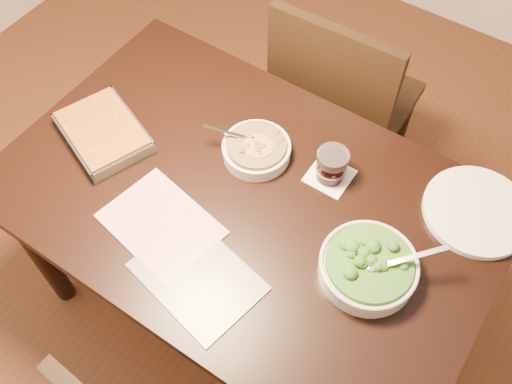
% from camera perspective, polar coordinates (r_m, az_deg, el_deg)
% --- Properties ---
extents(ground, '(4.00, 4.00, 0.00)m').
position_cam_1_polar(ground, '(2.28, -0.79, -10.88)').
color(ground, '#4E2D16').
rests_on(ground, ground).
extents(table, '(1.40, 0.90, 0.75)m').
position_cam_1_polar(table, '(1.69, -1.05, -2.28)').
color(table, black).
rests_on(table, ground).
extents(magazine_a, '(0.34, 0.28, 0.01)m').
position_cam_1_polar(magazine_a, '(1.58, -9.48, -3.19)').
color(magazine_a, '#B33340').
rests_on(magazine_a, table).
extents(magazine_b, '(0.36, 0.28, 0.01)m').
position_cam_1_polar(magazine_b, '(1.50, -5.87, -8.42)').
color(magazine_b, '#292931').
rests_on(magazine_b, table).
extents(coaster, '(0.12, 0.12, 0.00)m').
position_cam_1_polar(coaster, '(1.67, 7.36, 1.61)').
color(coaster, white).
rests_on(coaster, table).
extents(stew_bowl, '(0.22, 0.20, 0.08)m').
position_cam_1_polar(stew_bowl, '(1.68, 0.04, 4.33)').
color(stew_bowl, silver).
rests_on(stew_bowl, table).
extents(broccoli_bowl, '(0.26, 0.26, 0.10)m').
position_cam_1_polar(broccoli_bowl, '(1.49, 11.15, -7.34)').
color(broccoli_bowl, silver).
rests_on(broccoli_bowl, table).
extents(baking_dish, '(0.34, 0.30, 0.05)m').
position_cam_1_polar(baking_dish, '(1.78, -15.02, 5.75)').
color(baking_dish, silver).
rests_on(baking_dish, table).
extents(wine_tumbler, '(0.09, 0.09, 0.10)m').
position_cam_1_polar(wine_tumbler, '(1.62, 7.57, 2.72)').
color(wine_tumbler, black).
rests_on(wine_tumbler, coaster).
extents(dinner_plate, '(0.30, 0.30, 0.02)m').
position_cam_1_polar(dinner_plate, '(1.69, 21.20, -1.79)').
color(dinner_plate, white).
rests_on(dinner_plate, table).
extents(chair_far, '(0.47, 0.47, 0.97)m').
position_cam_1_polar(chair_far, '(2.14, 8.30, 8.92)').
color(chair_far, black).
rests_on(chair_far, ground).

